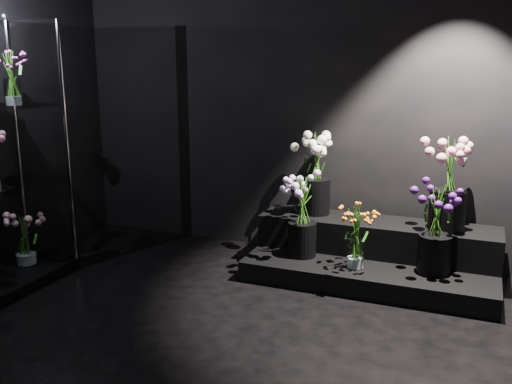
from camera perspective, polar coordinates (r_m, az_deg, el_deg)
The scene contains 11 objects.
floor at distance 3.62m, azimuth -7.51°, elevation -15.29°, with size 4.00×4.00×0.00m, color black.
wall_back at distance 5.01m, azimuth 3.34°, elevation 9.72°, with size 4.00×4.00×0.00m, color black.
display_riser at distance 4.69m, azimuth 11.62°, elevation -6.14°, with size 1.91×0.85×0.42m.
display_case at distance 4.62m, azimuth -24.20°, elevation 3.19°, with size 0.54×0.91×2.00m.
bouquet_orange_bells at distance 4.36m, azimuth 10.00°, elevation -4.29°, with size 0.27×0.27×0.49m.
bouquet_lilac at distance 4.53m, azimuth 4.69°, elevation -1.82°, with size 0.45×0.45×0.66m.
bouquet_purple at distance 4.37m, azimuth 17.59°, elevation -3.28°, with size 0.36×0.36×0.66m.
bouquet_cream_roses at distance 4.77m, azimuth 6.09°, elevation 2.50°, with size 0.42×0.42×0.69m.
bouquet_pink_roses at distance 4.55m, azimuth 18.77°, elevation 1.22°, with size 0.41×0.41×0.71m.
bouquet_case_magenta at distance 4.65m, azimuth -23.25°, elevation 10.50°, with size 0.27×0.27×0.40m.
bouquet_case_base_pink at distance 4.93m, azimuth -22.15°, elevation -4.28°, with size 0.36×0.36×0.41m.
Camera 1 is at (1.59, -2.74, 1.75)m, focal length 40.00 mm.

